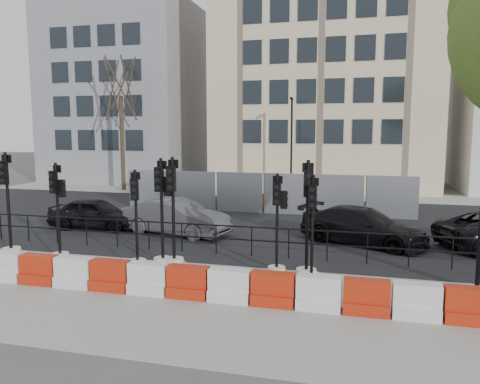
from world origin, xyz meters
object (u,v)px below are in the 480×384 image
(traffic_signal_h, at_px, (312,264))
(car_a, at_px, (95,214))
(traffic_signal_a, at_px, (10,239))
(car_c, at_px, (363,226))
(traffic_signal_d, at_px, (163,245))

(traffic_signal_h, relative_size, car_a, 0.76)
(traffic_signal_a, xyz_separation_m, car_c, (10.69, 4.94, -0.04))
(car_c, bearing_deg, car_a, 113.61)
(traffic_signal_d, relative_size, car_c, 0.67)
(traffic_signal_h, distance_m, car_a, 10.63)
(traffic_signal_h, bearing_deg, traffic_signal_a, -178.28)
(traffic_signal_d, bearing_deg, traffic_signal_h, 1.38)
(traffic_signal_d, bearing_deg, traffic_signal_a, -172.72)
(traffic_signal_d, height_order, traffic_signal_h, traffic_signal_d)
(traffic_signal_a, bearing_deg, car_c, 18.67)
(traffic_signal_h, bearing_deg, car_a, 154.33)
(car_a, bearing_deg, car_c, -91.64)
(car_c, bearing_deg, traffic_signal_h, -171.33)
(traffic_signal_d, bearing_deg, car_c, 45.67)
(car_a, bearing_deg, traffic_signal_a, 178.10)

